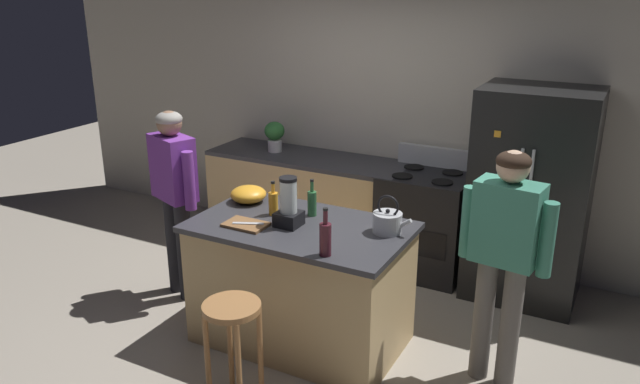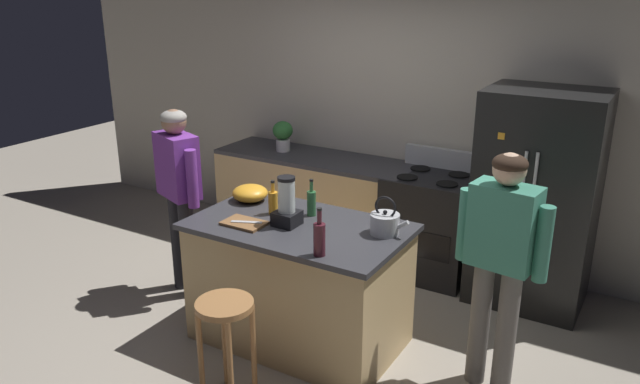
{
  "view_description": "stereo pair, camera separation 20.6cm",
  "coord_description": "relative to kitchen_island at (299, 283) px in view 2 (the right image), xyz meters",
  "views": [
    {
      "loc": [
        2.0,
        -3.47,
        2.58
      ],
      "look_at": [
        0.0,
        0.3,
        1.08
      ],
      "focal_mm": 34.51,
      "sensor_mm": 36.0,
      "label": 1
    },
    {
      "loc": [
        2.18,
        -3.36,
        2.58
      ],
      "look_at": [
        0.0,
        0.3,
        1.08
      ],
      "focal_mm": 34.51,
      "sensor_mm": 36.0,
      "label": 2
    }
  ],
  "objects": [
    {
      "name": "ground_plane",
      "position": [
        0.0,
        0.0,
        -0.47
      ],
      "size": [
        14.0,
        14.0,
        0.0
      ],
      "primitive_type": "plane",
      "color": "#9E9384"
    },
    {
      "name": "back_wall",
      "position": [
        0.0,
        1.95,
        0.88
      ],
      "size": [
        8.0,
        0.1,
        2.7
      ],
      "primitive_type": "cube",
      "color": "beige",
      "rests_on": "ground_plane"
    },
    {
      "name": "kitchen_island",
      "position": [
        0.0,
        0.0,
        0.0
      ],
      "size": [
        1.53,
        0.91,
        0.93
      ],
      "color": "tan",
      "rests_on": "ground_plane"
    },
    {
      "name": "back_counter_run",
      "position": [
        -0.8,
        1.55,
        -0.0
      ],
      "size": [
        2.0,
        0.64,
        0.93
      ],
      "color": "tan",
      "rests_on": "ground_plane"
    },
    {
      "name": "refrigerator",
      "position": [
        1.31,
        1.5,
        0.42
      ],
      "size": [
        0.9,
        0.73,
        1.77
      ],
      "color": "black",
      "rests_on": "ground_plane"
    },
    {
      "name": "stove_range",
      "position": [
        0.42,
        1.52,
        0.01
      ],
      "size": [
        0.76,
        0.65,
        1.11
      ],
      "color": "black",
      "rests_on": "ground_plane"
    },
    {
      "name": "person_by_island_left",
      "position": [
        -1.25,
        0.14,
        0.5
      ],
      "size": [
        0.58,
        0.35,
        1.59
      ],
      "color": "#26262B",
      "rests_on": "ground_plane"
    },
    {
      "name": "person_by_sink_right",
      "position": [
        1.37,
        0.17,
        0.51
      ],
      "size": [
        0.6,
        0.27,
        1.6
      ],
      "color": "#66605B",
      "rests_on": "ground_plane"
    },
    {
      "name": "bar_stool",
      "position": [
        -0.01,
        -0.82,
        0.08
      ],
      "size": [
        0.36,
        0.36,
        0.7
      ],
      "color": "#9E6B3D",
      "rests_on": "ground_plane"
    },
    {
      "name": "potted_plant",
      "position": [
        -1.17,
        1.55,
        0.64
      ],
      "size": [
        0.2,
        0.2,
        0.3
      ],
      "color": "silver",
      "rests_on": "back_counter_run"
    },
    {
      "name": "blender_appliance",
      "position": [
        -0.06,
        -0.05,
        0.61
      ],
      "size": [
        0.17,
        0.17,
        0.35
      ],
      "color": "black",
      "rests_on": "kitchen_island"
    },
    {
      "name": "bottle_wine",
      "position": [
        0.39,
        -0.36,
        0.58
      ],
      "size": [
        0.08,
        0.08,
        0.32
      ],
      "color": "#471923",
      "rests_on": "kitchen_island"
    },
    {
      "name": "bottle_soda",
      "position": [
        -0.27,
        0.08,
        0.56
      ],
      "size": [
        0.07,
        0.07,
        0.26
      ],
      "color": "orange",
      "rests_on": "kitchen_island"
    },
    {
      "name": "bottle_olive_oil",
      "position": [
        -0.01,
        0.2,
        0.56
      ],
      "size": [
        0.07,
        0.07,
        0.28
      ],
      "color": "#2D6638",
      "rests_on": "kitchen_island"
    },
    {
      "name": "mixing_bowl",
      "position": [
        -0.58,
        0.22,
        0.52
      ],
      "size": [
        0.28,
        0.28,
        0.12
      ],
      "primitive_type": "ellipsoid",
      "color": "orange",
      "rests_on": "kitchen_island"
    },
    {
      "name": "tea_kettle",
      "position": [
        0.59,
        0.16,
        0.54
      ],
      "size": [
        0.28,
        0.2,
        0.27
      ],
      "color": "#B7BABF",
      "rests_on": "kitchen_island"
    },
    {
      "name": "cutting_board",
      "position": [
        -0.32,
        -0.2,
        0.47
      ],
      "size": [
        0.3,
        0.2,
        0.02
      ],
      "primitive_type": "cube",
      "color": "brown",
      "rests_on": "kitchen_island"
    },
    {
      "name": "chef_knife",
      "position": [
        -0.3,
        -0.2,
        0.49
      ],
      "size": [
        0.21,
        0.12,
        0.01
      ],
      "primitive_type": "cube",
      "rotation": [
        0.0,
        0.0,
        0.42
      ],
      "color": "#B7BABF",
      "rests_on": "cutting_board"
    }
  ]
}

